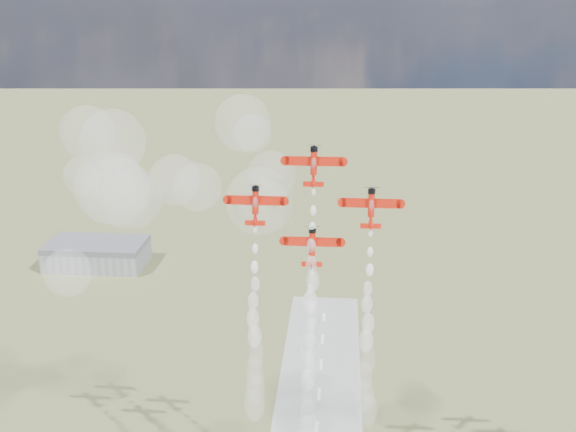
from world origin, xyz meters
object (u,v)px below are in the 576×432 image
at_px(hangar, 97,254).
at_px(plane_lead, 314,165).
at_px(plane_right, 371,207).
at_px(plane_left, 255,204).
at_px(plane_slot, 312,246).

height_order(hangar, plane_lead, plane_lead).
bearing_deg(plane_right, hangar, 129.12).
relative_size(plane_lead, plane_left, 1.00).
relative_size(plane_right, plane_slot, 1.00).
height_order(plane_lead, plane_slot, plane_lead).
bearing_deg(plane_lead, plane_right, -7.53).
xyz_separation_m(plane_lead, plane_right, (13.88, -1.83, -9.54)).
height_order(hangar, plane_left, plane_left).
bearing_deg(plane_left, plane_slot, -7.53).
distance_m(hangar, plane_slot, 216.20).
xyz_separation_m(plane_right, plane_slot, (-13.88, -1.83, -9.54)).
bearing_deg(plane_lead, plane_slot, -90.00).
distance_m(hangar, plane_left, 210.88).
bearing_deg(plane_slot, plane_left, 172.47).
bearing_deg(plane_right, plane_lead, 172.47).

